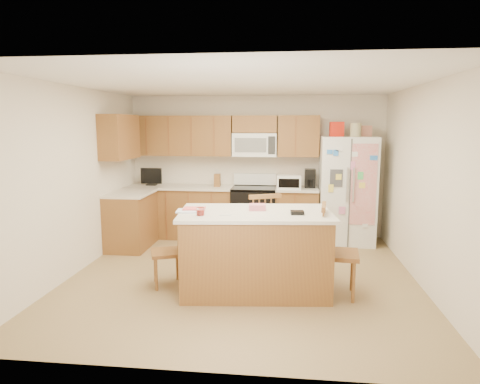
# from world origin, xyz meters

# --- Properties ---
(ground) EXTENTS (4.50, 4.50, 0.00)m
(ground) POSITION_xyz_m (0.00, 0.00, 0.00)
(ground) COLOR olive
(ground) RESTS_ON ground
(room_shell) EXTENTS (4.60, 4.60, 2.52)m
(room_shell) POSITION_xyz_m (0.00, 0.00, 1.44)
(room_shell) COLOR beige
(room_shell) RESTS_ON ground
(cabinetry) EXTENTS (3.36, 1.56, 2.15)m
(cabinetry) POSITION_xyz_m (-0.98, 1.79, 0.91)
(cabinetry) COLOR brown
(cabinetry) RESTS_ON ground
(stove) EXTENTS (0.76, 0.65, 1.13)m
(stove) POSITION_xyz_m (0.00, 1.94, 0.47)
(stove) COLOR black
(stove) RESTS_ON ground
(refrigerator) EXTENTS (0.90, 0.79, 2.04)m
(refrigerator) POSITION_xyz_m (1.57, 1.87, 0.92)
(refrigerator) COLOR white
(refrigerator) RESTS_ON ground
(island) EXTENTS (1.88, 1.21, 1.07)m
(island) POSITION_xyz_m (0.21, -0.46, 0.49)
(island) COLOR brown
(island) RESTS_ON ground
(windsor_chair_left) EXTENTS (0.49, 0.50, 0.91)m
(windsor_chair_left) POSITION_xyz_m (-0.88, -0.40, 0.43)
(windsor_chair_left) COLOR brown
(windsor_chair_left) RESTS_ON ground
(windsor_chair_back) EXTENTS (0.61, 0.60, 1.09)m
(windsor_chair_back) POSITION_xyz_m (0.22, 0.29, 0.51)
(windsor_chair_back) COLOR brown
(windsor_chair_back) RESTS_ON ground
(windsor_chair_right) EXTENTS (0.49, 0.51, 1.08)m
(windsor_chair_right) POSITION_xyz_m (1.16, -0.50, 0.51)
(windsor_chair_right) COLOR brown
(windsor_chair_right) RESTS_ON ground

